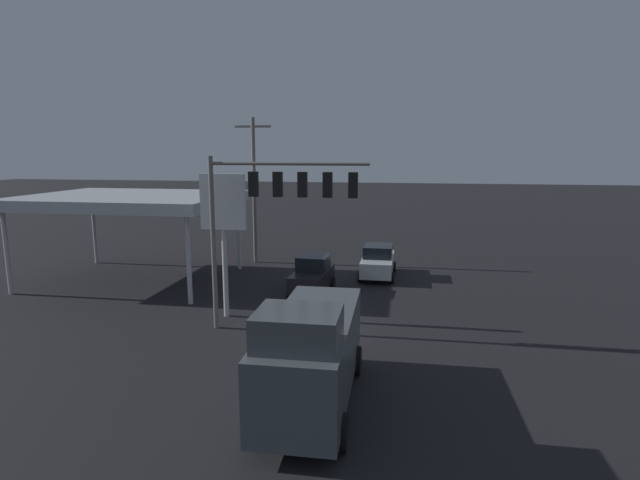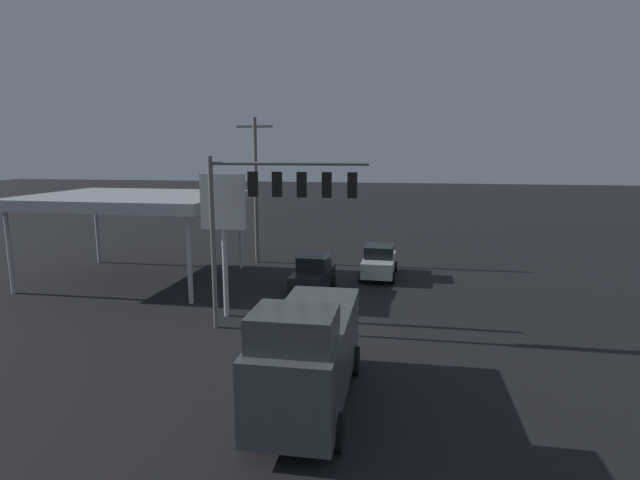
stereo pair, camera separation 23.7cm
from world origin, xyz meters
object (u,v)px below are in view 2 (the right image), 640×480
Objects in this scene: utility_pole at (256,187)px; delivery_truck at (308,352)px; sedan_far at (379,261)px; traffic_signal_assembly at (275,199)px; price_sign at (223,212)px; hatchback_crossing at (313,275)px.

utility_pole is 20.24m from delivery_truck.
traffic_signal_assembly is at bearing -19.18° from sedan_far.
price_sign is 1.67× the size of hatchback_crossing.
price_sign reaches higher than sedan_far.
sedan_far is 1.14× the size of hatchback_crossing.
sedan_far is 5.16m from hatchback_crossing.
utility_pole reaches higher than sedan_far.
delivery_truck is 12.18m from hatchback_crossing.
traffic_signal_assembly is at bearing 110.70° from utility_pole.
delivery_truck is (-7.31, 18.56, -3.42)m from utility_pole.
traffic_signal_assembly is 1.87× the size of hatchback_crossing.
hatchback_crossing is (-0.37, -6.04, -4.64)m from traffic_signal_assembly.
traffic_signal_assembly is 1.12× the size of price_sign.
sedan_far is (-3.65, -10.01, -4.64)m from traffic_signal_assembly.
utility_pole is 2.48× the size of hatchback_crossing.
utility_pole is at bearing -80.01° from price_sign.
utility_pole is at bearing -138.48° from hatchback_crossing.
delivery_truck is at bearing 13.89° from hatchback_crossing.
utility_pole is 1.42× the size of delivery_truck.
utility_pole reaches higher than traffic_signal_assembly.
hatchback_crossing is (3.29, 3.98, -0.00)m from sedan_far.
traffic_signal_assembly reaches higher than sedan_far.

